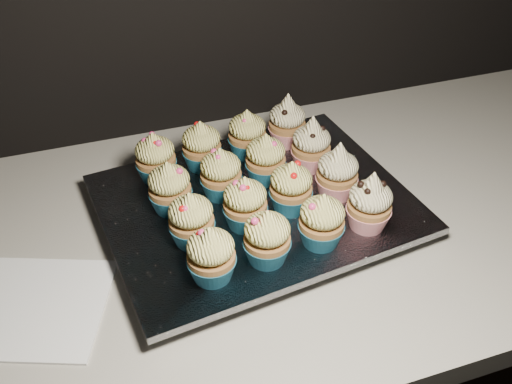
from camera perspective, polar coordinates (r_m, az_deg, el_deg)
cabinet at (r=1.27m, az=7.84°, el=-17.18°), size 2.40×0.60×0.86m
worktop at (r=0.94m, az=10.18°, el=-1.53°), size 2.44×0.64×0.04m
napkin at (r=0.80m, az=-20.83°, el=-10.69°), size 0.22×0.22×0.00m
baking_tray at (r=0.87m, az=0.00°, el=-2.01°), size 0.45×0.36×0.02m
foil_lining at (r=0.86m, az=0.00°, el=-1.15°), size 0.48×0.40×0.01m
cupcake_0 at (r=0.72m, az=-4.51°, el=-6.31°), size 0.06×0.06×0.08m
cupcake_1 at (r=0.74m, az=1.12°, el=-4.60°), size 0.06×0.06×0.08m
cupcake_2 at (r=0.77m, az=6.59°, el=-2.90°), size 0.06×0.06×0.08m
cupcake_3 at (r=0.80m, az=11.30°, el=-1.14°), size 0.06×0.06×0.10m
cupcake_4 at (r=0.77m, az=-6.48°, el=-2.77°), size 0.06×0.06×0.08m
cupcake_5 at (r=0.79m, az=-1.09°, el=-1.15°), size 0.06×0.06×0.08m
cupcake_6 at (r=0.82m, az=3.52°, el=0.43°), size 0.06×0.06×0.08m
cupcake_7 at (r=0.85m, az=8.14°, el=1.90°), size 0.06×0.06×0.10m
cupcake_8 at (r=0.83m, az=-8.62°, el=0.39°), size 0.06×0.06×0.08m
cupcake_9 at (r=0.85m, az=-3.53°, el=1.81°), size 0.06×0.06×0.08m
cupcake_10 at (r=0.87m, az=0.97°, el=3.30°), size 0.06×0.06×0.08m
cupcake_11 at (r=0.91m, az=5.54°, el=4.64°), size 0.06×0.06×0.10m
cupcake_12 at (r=0.89m, az=-10.01°, el=3.36°), size 0.06×0.06×0.08m
cupcake_13 at (r=0.91m, az=-5.45°, el=4.56°), size 0.06×0.06×0.08m
cupcake_14 at (r=0.93m, az=-0.88°, el=5.77°), size 0.06×0.06×0.08m
cupcake_15 at (r=0.96m, az=3.14°, el=6.97°), size 0.06×0.06×0.10m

